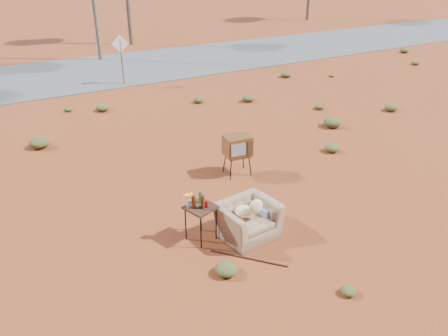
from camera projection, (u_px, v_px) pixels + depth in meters
ground at (234, 223)px, 9.64m from camera, size 140.00×140.00×0.00m
highway at (75, 74)px, 21.26m from camera, size 140.00×7.00×0.04m
armchair at (250, 214)px, 9.07m from camera, size 1.42×1.00×1.01m
tv_unit at (237, 146)px, 11.39m from camera, size 0.74×0.63×1.09m
side_table at (198, 205)px, 8.73m from camera, size 0.69×0.69×1.10m
rusty_bar at (248, 258)px, 8.49m from camera, size 1.05×1.20×0.04m
road_sign at (121, 51)px, 18.94m from camera, size 0.78×0.06×2.19m
scrub_patch at (131, 153)px, 12.62m from camera, size 17.49×8.07×0.33m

